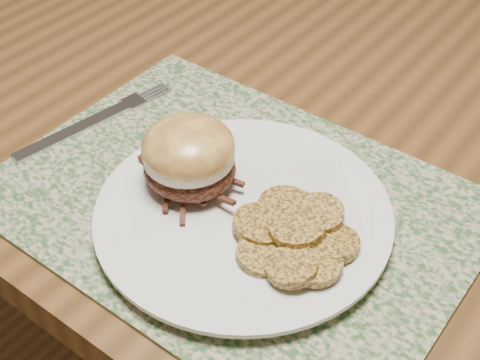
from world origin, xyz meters
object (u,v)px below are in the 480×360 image
Objects in this scene: dining_table at (268,100)px; dinner_plate at (243,215)px; pork_sandwich at (189,156)px; fork at (97,120)px.

dining_table is 5.77× the size of dinner_plate.
pork_sandwich reaches higher than fork.
dining_table is 0.32m from pork_sandwich.
pork_sandwich is (-0.06, -0.00, 0.04)m from dinner_plate.
dinner_plate is at bearing -59.50° from dining_table.
dinner_plate is 1.30× the size of fork.
fork is (-0.22, 0.03, -0.01)m from dinner_plate.
fork is (-0.16, 0.03, -0.05)m from pork_sandwich.
dining_table is at bearing 120.50° from dinner_plate.
pork_sandwich reaches higher than dinner_plate.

